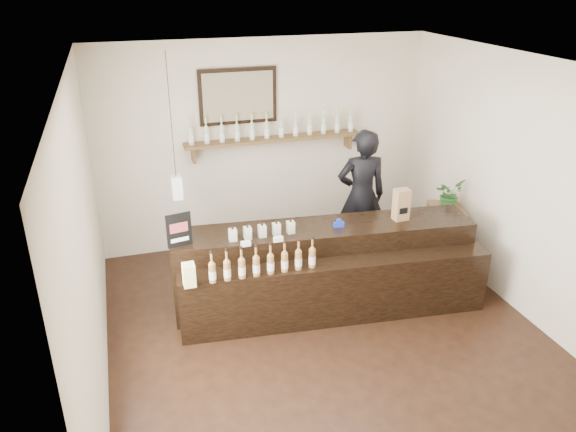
# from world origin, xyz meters

# --- Properties ---
(ground) EXTENTS (5.00, 5.00, 0.00)m
(ground) POSITION_xyz_m (0.00, 0.00, 0.00)
(ground) COLOR black
(ground) RESTS_ON ground
(room_shell) EXTENTS (5.00, 5.00, 5.00)m
(room_shell) POSITION_xyz_m (0.00, 0.00, 1.70)
(room_shell) COLOR beige
(room_shell) RESTS_ON ground
(back_wall_decor) EXTENTS (2.66, 0.96, 1.69)m
(back_wall_decor) POSITION_xyz_m (-0.15, 2.37, 1.76)
(back_wall_decor) COLOR brown
(back_wall_decor) RESTS_ON ground
(counter) EXTENTS (3.44, 1.25, 1.11)m
(counter) POSITION_xyz_m (0.19, 0.57, 0.45)
(counter) COLOR black
(counter) RESTS_ON ground
(promo_sign) EXTENTS (0.26, 0.07, 0.37)m
(promo_sign) POSITION_xyz_m (-1.40, 0.68, 1.13)
(promo_sign) COLOR black
(promo_sign) RESTS_ON counter
(paper_bag) EXTENTS (0.17, 0.14, 0.37)m
(paper_bag) POSITION_xyz_m (1.10, 0.61, 1.13)
(paper_bag) COLOR #9A714A
(paper_bag) RESTS_ON counter
(tape_dispenser) EXTENTS (0.12, 0.06, 0.10)m
(tape_dispenser) POSITION_xyz_m (0.35, 0.63, 0.99)
(tape_dispenser) COLOR #162AA0
(tape_dispenser) RESTS_ON counter
(side_cabinet) EXTENTS (0.55, 0.65, 0.80)m
(side_cabinet) POSITION_xyz_m (2.00, 1.04, 0.40)
(side_cabinet) COLOR brown
(side_cabinet) RESTS_ON ground
(potted_plant) EXTENTS (0.45, 0.43, 0.38)m
(potted_plant) POSITION_xyz_m (2.00, 1.04, 0.99)
(potted_plant) COLOR #2A6127
(potted_plant) RESTS_ON side_cabinet
(shopkeeper) EXTENTS (0.78, 0.57, 2.00)m
(shopkeeper) POSITION_xyz_m (1.03, 1.55, 1.00)
(shopkeeper) COLOR black
(shopkeeper) RESTS_ON ground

